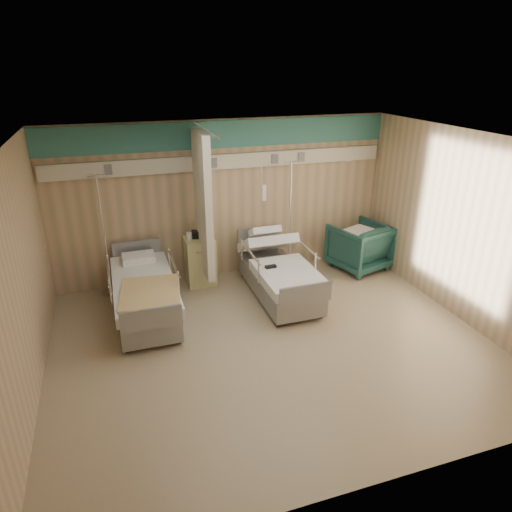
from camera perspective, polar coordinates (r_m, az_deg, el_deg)
The scene contains 13 objects.
ground at distance 6.57m, azimuth 1.98°, elevation -10.86°, with size 6.00×5.00×0.00m, color tan.
room_walls at distance 5.95m, azimuth 1.10°, elevation 5.45°, with size 6.04×5.04×2.82m.
bed_right at distance 7.65m, azimuth 2.91°, elevation -2.90°, with size 1.00×2.16×0.63m, color white, non-canonical shape.
bed_left at distance 7.23m, azimuth -13.67°, elevation -5.21°, with size 1.00×2.16×0.63m, color white, non-canonical shape.
bedside_cabinet at distance 8.10m, azimuth -6.98°, elevation -0.64°, with size 0.50×0.48×0.85m, color #CBC77F.
visitor_armchair at distance 8.85m, azimuth 12.79°, elevation 1.17°, with size 0.94×0.97×0.88m, color #1C4641.
waffle_blanket at distance 8.68m, azimuth 13.02°, elevation 4.05°, with size 0.57×0.51×0.06m, color white.
iv_stand_right at distance 8.47m, azimuth 4.10°, elevation 0.61°, with size 0.38×0.38×2.10m.
iv_stand_left at distance 8.06m, azimuth -17.87°, elevation -1.77°, with size 0.37×0.37×2.07m.
call_remote at distance 7.29m, azimuth 1.85°, elevation -1.34°, with size 0.18×0.08×0.04m, color black.
tan_blanket at distance 6.67m, azimuth -13.10°, elevation -4.45°, with size 0.82×1.03×0.04m, color tan.
toiletry_bag at distance 7.96m, azimuth -7.25°, elevation 2.70°, with size 0.23×0.15×0.13m, color black.
white_cup at distance 7.88m, azimuth -8.34°, elevation 2.45°, with size 0.09×0.09×0.14m, color white.
Camera 1 is at (-1.90, -5.10, 3.68)m, focal length 32.00 mm.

